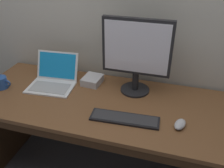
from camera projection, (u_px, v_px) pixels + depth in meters
desk at (101, 125)px, 1.72m from camera, size 1.76×0.70×0.76m
laptop_white at (53, 79)px, 1.79m from camera, size 0.34×0.33×0.21m
external_monitor at (137, 52)px, 1.57m from camera, size 0.45×0.20×0.52m
wired_keyboard at (125, 119)px, 1.45m from camera, size 0.42×0.14×0.02m
computer_mouse at (180, 124)px, 1.39m from camera, size 0.08×0.11×0.04m
external_drive_box at (92, 80)px, 1.81m from camera, size 0.14×0.16×0.05m
coffee_mug at (1, 83)px, 1.74m from camera, size 0.13×0.09×0.08m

